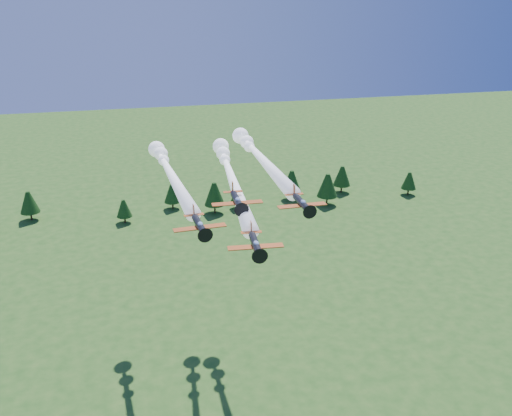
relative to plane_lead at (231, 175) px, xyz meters
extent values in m
cylinder|color=black|center=(-2.67, -31.98, 0.00)|extent=(1.59, 6.00, 1.10)
cone|color=black|center=(-2.95, -35.43, 0.00)|extent=(1.18, 1.08, 1.10)
cone|color=black|center=(-3.01, -36.08, 0.00)|extent=(0.52, 0.53, 0.48)
cylinder|color=black|center=(-3.02, -36.27, 0.00)|extent=(2.30, 0.24, 2.31)
cube|color=#B84F1D|center=(-2.70, -32.42, -0.35)|extent=(8.22, 2.15, 0.13)
cube|color=#B84F1D|center=(-2.34, -28.10, 0.06)|extent=(3.25, 1.19, 0.08)
cube|color=#B84F1D|center=(-2.33, -27.99, 0.93)|extent=(0.19, 1.05, 1.59)
ellipsoid|color=#8AA7D5|center=(-2.75, -32.97, 0.44)|extent=(0.90, 1.38, 0.69)
sphere|color=white|center=(0.83, 9.95, 0.00)|extent=(2.30, 2.30, 2.30)
sphere|color=white|center=(1.27, 15.26, 0.00)|extent=(3.00, 3.00, 3.00)
sphere|color=white|center=(1.72, 20.57, 0.00)|extent=(3.70, 3.70, 3.70)
cylinder|color=black|center=(-9.62, -23.42, 0.13)|extent=(1.53, 6.11, 1.12)
cone|color=black|center=(-9.38, -26.94, 0.13)|extent=(1.19, 1.08, 1.12)
cone|color=black|center=(-9.33, -27.61, 0.13)|extent=(0.53, 0.54, 0.49)
cylinder|color=black|center=(-9.32, -27.80, 0.13)|extent=(2.35, 0.20, 2.35)
cube|color=#B84F1D|center=(-9.58, -23.87, -0.23)|extent=(8.37, 2.07, 0.13)
cube|color=#B84F1D|center=(-9.88, -19.45, 0.18)|extent=(3.31, 1.17, 0.08)
cube|color=#B84F1D|center=(-9.89, -19.34, 1.08)|extent=(0.17, 1.07, 1.62)
ellipsoid|color=#8AA7D5|center=(-9.55, -24.43, 0.57)|extent=(0.90, 1.40, 0.70)
sphere|color=white|center=(-12.10, 13.12, 0.13)|extent=(2.30, 2.30, 2.30)
sphere|color=white|center=(-12.41, 17.66, 0.13)|extent=(3.00, 3.00, 3.00)
sphere|color=white|center=(-12.71, 22.20, 0.13)|extent=(3.70, 3.70, 3.70)
cylinder|color=black|center=(7.02, -23.39, 2.29)|extent=(1.13, 5.85, 1.08)
cone|color=black|center=(7.04, -26.80, 2.29)|extent=(1.09, 0.98, 1.08)
cone|color=black|center=(7.05, -27.44, 2.29)|extent=(0.48, 0.49, 0.48)
cylinder|color=black|center=(7.05, -27.63, 2.29)|extent=(2.27, 0.06, 2.27)
cube|color=#B84F1D|center=(7.02, -23.82, 1.94)|extent=(8.01, 1.52, 0.13)
cube|color=#B84F1D|center=(6.99, -19.55, 2.34)|extent=(3.14, 0.94, 0.08)
cube|color=#B84F1D|center=(6.99, -19.44, 3.21)|extent=(0.11, 1.03, 1.57)
ellipsoid|color=#8AA7D5|center=(7.03, -24.36, 2.72)|extent=(0.79, 1.30, 0.67)
sphere|color=white|center=(6.74, 11.92, 2.29)|extent=(2.30, 2.30, 2.30)
sphere|color=white|center=(6.71, 16.30, 2.29)|extent=(3.00, 3.00, 3.00)
sphere|color=white|center=(6.67, 20.69, 2.29)|extent=(3.70, 3.70, 3.70)
cylinder|color=black|center=(-2.48, -18.08, 1.59)|extent=(1.35, 6.21, 1.14)
cone|color=black|center=(-2.60, -21.68, 1.59)|extent=(1.18, 1.07, 1.14)
cone|color=black|center=(-2.63, -22.37, 1.59)|extent=(0.52, 0.53, 0.50)
cylinder|color=black|center=(-2.63, -22.56, 1.59)|extent=(2.40, 0.12, 2.40)
cube|color=#B84F1D|center=(-2.50, -18.54, 1.22)|extent=(8.51, 1.82, 0.14)
cube|color=#B84F1D|center=(-2.35, -14.02, 1.64)|extent=(3.35, 1.08, 0.08)
cube|color=#B84F1D|center=(-2.35, -13.91, 2.56)|extent=(0.14, 1.09, 1.66)
ellipsoid|color=#8AA7D5|center=(-2.52, -19.11, 2.04)|extent=(0.87, 1.40, 0.71)
cylinder|color=#382314|center=(9.59, 81.01, -39.03)|extent=(0.60, 0.60, 3.16)
cone|color=black|center=(9.59, 81.01, -33.40)|extent=(7.22, 7.22, 8.12)
cylinder|color=#382314|center=(61.19, 90.93, -39.14)|extent=(0.60, 0.60, 2.94)
cone|color=black|center=(61.19, 90.93, -33.89)|extent=(6.72, 6.72, 7.56)
cylinder|color=#382314|center=(51.06, 79.68, -38.97)|extent=(0.60, 0.60, 3.29)
cone|color=black|center=(51.06, 79.68, -33.10)|extent=(7.51, 7.51, 8.45)
cylinder|color=#382314|center=(-52.95, 89.40, -39.17)|extent=(0.60, 0.60, 2.88)
cone|color=black|center=(-52.95, 89.40, -34.03)|extent=(6.58, 6.58, 7.40)
cylinder|color=#382314|center=(85.29, 82.50, -39.36)|extent=(0.60, 0.60, 2.49)
cone|color=black|center=(85.29, 82.50, -34.91)|extent=(5.70, 5.70, 6.41)
cylinder|color=#382314|center=(-4.51, 88.79, -39.32)|extent=(0.60, 0.60, 2.59)
cone|color=black|center=(-4.51, 88.79, -34.69)|extent=(5.92, 5.92, 6.66)
cylinder|color=#382314|center=(18.50, 83.55, -39.40)|extent=(0.60, 0.60, 2.42)
cone|color=black|center=(18.50, 83.55, -35.09)|extent=(5.52, 5.52, 6.22)
cylinder|color=#382314|center=(39.88, 87.81, -39.03)|extent=(0.60, 0.60, 3.16)
cone|color=black|center=(39.88, 87.81, -33.39)|extent=(7.22, 7.22, 8.13)
cylinder|color=#382314|center=(-21.67, 79.49, -39.46)|extent=(0.60, 0.60, 2.29)
cone|color=black|center=(-21.67, 79.49, -35.37)|extent=(5.24, 5.24, 5.90)
camera|label=1|loc=(-20.04, -104.89, 34.90)|focal=40.00mm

